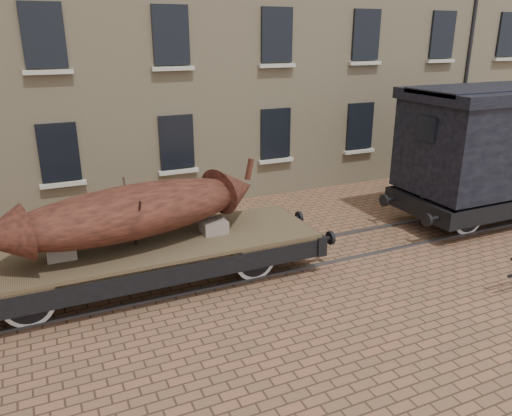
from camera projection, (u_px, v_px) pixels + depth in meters
name	position (u px, v px, depth m)	size (l,w,h in m)	color
ground	(324.00, 251.00, 13.22)	(90.00, 90.00, 0.00)	brown
rail_track	(324.00, 250.00, 13.21)	(30.00, 1.52, 0.06)	#59595E
flatcar_wagon	(143.00, 253.00, 11.08)	(8.89, 2.41, 1.34)	brown
iron_boat	(133.00, 211.00, 10.70)	(6.29, 2.79, 1.53)	maroon
goods_van	(512.00, 137.00, 14.89)	(7.80, 2.84, 4.04)	black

